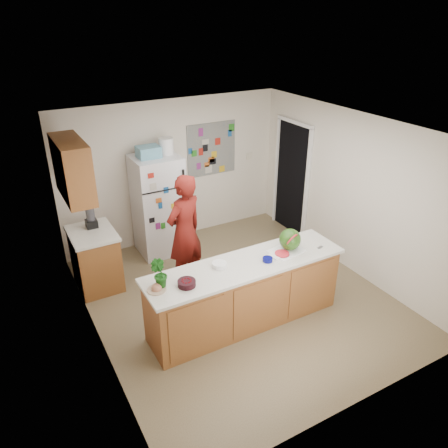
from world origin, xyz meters
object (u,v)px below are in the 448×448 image
person (185,232)px  watermelon (290,239)px  cherry_bowl (187,283)px  refrigerator (158,205)px

person → watermelon: size_ratio=6.14×
watermelon → cherry_bowl: 1.56m
person → cherry_bowl: size_ratio=8.27×
cherry_bowl → person: bearing=66.6°
person → cherry_bowl: (-0.57, -1.31, 0.07)m
watermelon → cherry_bowl: watermelon is taller
refrigerator → person: 1.15m
refrigerator → watermelon: 2.55m
watermelon → cherry_bowl: size_ratio=1.35×
refrigerator → watermelon: refrigerator is taller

